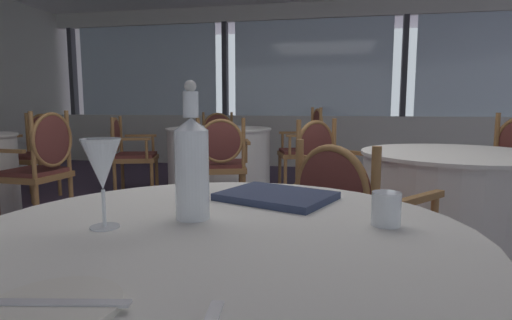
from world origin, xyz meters
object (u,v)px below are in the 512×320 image
dining_chair_0_3 (218,140)px  dining_chair_1_1 (35,148)px  water_bottle (192,165)px  dining_chair_1_0 (42,161)px  side_plate (54,307)px  dining_chair_0_2 (307,143)px  wine_glass (102,166)px  dining_chair_0_0 (128,150)px  dining_chair_2_1 (328,171)px  dining_chair_0_1 (221,158)px  menu_book (276,196)px  dining_chair_2_2 (351,224)px  water_tumbler (386,209)px

dining_chair_0_3 → dining_chair_1_1: (-1.66, -1.57, 0.01)m
water_bottle → dining_chair_1_1: 4.37m
dining_chair_0_3 → dining_chair_1_0: bearing=-34.2°
side_plate → dining_chair_1_0: (-2.11, 2.60, -0.20)m
dining_chair_1_0 → dining_chair_0_2: bearing=-133.7°
wine_glass → dining_chair_0_0: 4.01m
dining_chair_1_1 → dining_chair_2_1: (3.27, -0.90, -0.01)m
wine_glass → dining_chair_2_1: size_ratio=0.21×
water_bottle → dining_chair_0_3: 4.92m
dining_chair_0_1 → dining_chair_0_3: (-0.62, 1.97, -0.01)m
dining_chair_2_1 → wine_glass: bearing=-61.0°
menu_book → dining_chair_1_0: 2.98m
dining_chair_0_1 → dining_chair_0_3: 2.07m
dining_chair_2_2 → dining_chair_2_1: bearing=45.2°
dining_chair_0_1 → dining_chair_1_1: dining_chair_1_1 is taller
dining_chair_1_0 → menu_book: bearing=144.2°
menu_book → dining_chair_2_1: size_ratio=0.32×
water_bottle → dining_chair_0_2: bearing=90.8°
menu_book → dining_chair_0_3: 4.73m
water_bottle → dining_chair_2_1: 2.28m
water_bottle → dining_chair_0_1: water_bottle is taller
dining_chair_1_0 → dining_chair_1_1: size_ratio=1.05×
dining_chair_0_2 → wine_glass: bearing=70.9°
dining_chair_0_0 → dining_chair_1_0: dining_chair_1_0 is taller
menu_book → dining_chair_1_1: (-3.18, 2.89, -0.23)m
water_bottle → dining_chair_1_1: water_bottle is taller
wine_glass → menu_book: 0.50m
dining_chair_0_2 → water_bottle: bearing=73.2°
water_tumbler → dining_chair_1_1: bearing=138.2°
dining_chair_0_3 → water_bottle: bearing=-1.4°
dining_chair_0_0 → dining_chair_0_2: size_ratio=0.90×
dining_chair_0_1 → dining_chair_1_1: bearing=62.6°
dining_chair_0_3 → dining_chair_0_0: bearing=-44.9°
dining_chair_0_1 → dining_chair_1_0: 1.52m
wine_glass → dining_chair_1_1: (-2.85, 3.25, -0.35)m
dining_chair_0_2 → dining_chair_0_3: bearing=-44.8°
water_bottle → wine_glass: size_ratio=1.65×
menu_book → dining_chair_2_2: dining_chair_2_2 is taller
dining_chair_2_1 → dining_chair_0_0: bearing=-168.3°
water_tumbler → dining_chair_0_3: size_ratio=0.08×
dining_chair_2_1 → water_tumbler: bearing=-45.8°
menu_book → dining_chair_0_0: 3.87m
dining_chair_0_3 → dining_chair_2_1: size_ratio=1.00×
dining_chair_1_0 → dining_chair_1_1: 1.34m
side_plate → water_tumbler: 0.69m
dining_chair_0_3 → menu_book: bearing=1.3°
wine_glass → dining_chair_0_1: (-0.57, 2.85, -0.36)m
water_bottle → dining_chair_0_3: water_bottle is taller
side_plate → dining_chair_1_0: bearing=129.0°
wine_glass → dining_chair_0_3: 4.98m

